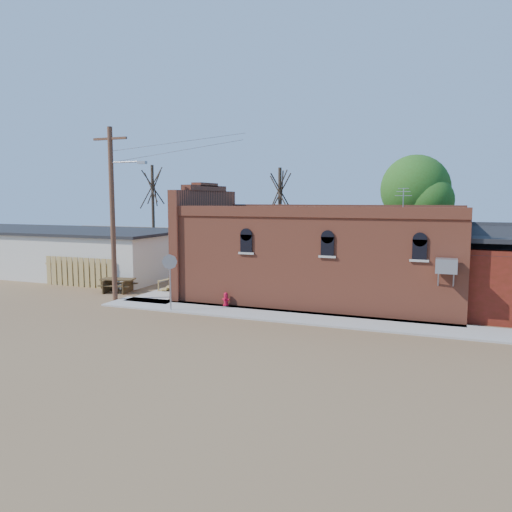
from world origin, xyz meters
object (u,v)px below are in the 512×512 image
(stop_sign, at_px, (170,267))
(trash_barrel, at_px, (196,283))
(fire_hydrant, at_px, (226,299))
(picnic_table, at_px, (118,283))
(utility_pole, at_px, (113,210))
(brick_bar, at_px, (317,256))

(stop_sign, distance_m, trash_barrel, 5.23)
(fire_hydrant, height_order, stop_sign, stop_sign)
(fire_hydrant, bearing_deg, picnic_table, -176.73)
(fire_hydrant, xyz_separation_m, picnic_table, (-7.46, 1.40, 0.10))
(stop_sign, distance_m, picnic_table, 6.48)
(utility_pole, height_order, stop_sign, utility_pole)
(picnic_table, bearing_deg, brick_bar, -0.06)
(trash_barrel, height_order, picnic_table, trash_barrel)
(brick_bar, bearing_deg, fire_hydrant, -134.86)
(utility_pole, bearing_deg, stop_sign, -16.52)
(brick_bar, bearing_deg, picnic_table, -168.37)
(fire_hydrant, xyz_separation_m, trash_barrel, (-3.26, 3.03, 0.11))
(fire_hydrant, relative_size, stop_sign, 0.25)
(utility_pole, distance_m, trash_barrel, 6.27)
(utility_pole, bearing_deg, trash_barrel, 51.90)
(trash_barrel, bearing_deg, picnic_table, -158.81)
(stop_sign, height_order, picnic_table, stop_sign)
(picnic_table, bearing_deg, utility_pole, -67.57)
(utility_pole, relative_size, picnic_table, 4.22)
(brick_bar, relative_size, picnic_table, 7.68)
(fire_hydrant, xyz_separation_m, stop_sign, (-2.06, -1.80, 1.73))
(utility_pole, distance_m, stop_sign, 4.97)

